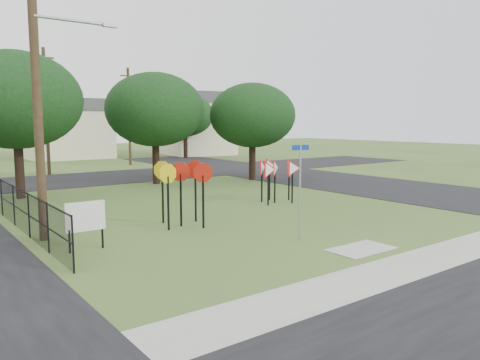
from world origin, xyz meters
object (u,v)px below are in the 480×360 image
stop_sign_cluster (182,178)px  info_board (85,218)px  yield_sign_cluster (276,170)px  street_name_sign (300,186)px

stop_sign_cluster → info_board: size_ratio=1.61×
stop_sign_cluster → yield_sign_cluster: bearing=16.3°
street_name_sign → yield_sign_cluster: size_ratio=1.16×
stop_sign_cluster → yield_sign_cluster: size_ratio=0.89×
yield_sign_cluster → info_board: size_ratio=1.81×
street_name_sign → stop_sign_cluster: size_ratio=1.30×
stop_sign_cluster → info_board: (-3.97, -1.23, -0.79)m
street_name_sign → info_board: street_name_sign is taller
street_name_sign → yield_sign_cluster: 7.25m
info_board → yield_sign_cluster: bearing=16.6°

